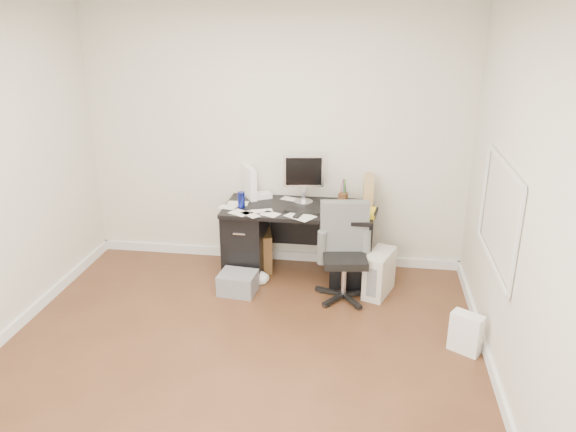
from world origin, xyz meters
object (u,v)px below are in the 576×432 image
(keyboard, at_px, (304,211))
(office_chair, at_px, (345,254))
(pc_tower, at_px, (379,273))
(lcd_monitor, at_px, (304,179))
(wicker_basket, at_px, (252,249))
(desk, at_px, (298,239))

(keyboard, bearing_deg, office_chair, -29.49)
(pc_tower, bearing_deg, lcd_monitor, 170.61)
(keyboard, xyz_separation_m, office_chair, (0.43, -0.32, -0.29))
(lcd_monitor, bearing_deg, wicker_basket, 175.82)
(lcd_monitor, xyz_separation_m, keyboard, (0.04, -0.26, -0.25))
(office_chair, xyz_separation_m, wicker_basket, (-1.01, 0.54, -0.26))
(keyboard, relative_size, pc_tower, 0.87)
(lcd_monitor, height_order, pc_tower, lcd_monitor)
(keyboard, relative_size, office_chair, 0.41)
(pc_tower, bearing_deg, desk, 179.04)
(lcd_monitor, distance_m, wicker_basket, 0.97)
(desk, height_order, keyboard, keyboard)
(pc_tower, bearing_deg, wicker_basket, -177.06)
(keyboard, bearing_deg, wicker_basket, 166.24)
(desk, bearing_deg, office_chair, -41.86)
(office_chair, xyz_separation_m, pc_tower, (0.33, 0.14, -0.25))
(desk, bearing_deg, pc_tower, -20.47)
(desk, xyz_separation_m, wicker_basket, (-0.51, 0.09, -0.19))
(pc_tower, distance_m, wicker_basket, 1.41)
(keyboard, xyz_separation_m, pc_tower, (0.76, -0.18, -0.54))
(office_chair, relative_size, wicker_basket, 2.24)
(wicker_basket, bearing_deg, lcd_monitor, 4.23)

